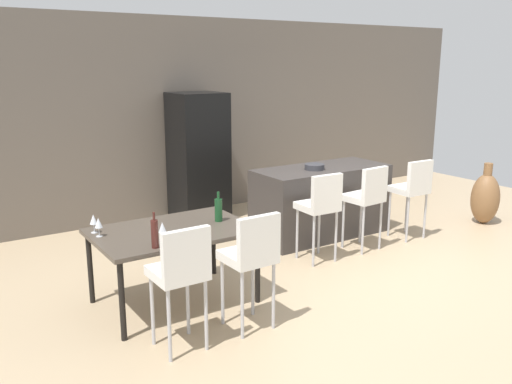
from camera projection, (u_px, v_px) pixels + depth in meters
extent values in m
plane|color=tan|center=(345.00, 256.00, 6.49)|extent=(10.00, 10.00, 0.00)
cube|color=#665B51|center=(224.00, 115.00, 8.46)|extent=(10.00, 0.12, 2.90)
cube|color=#383330|center=(321.00, 201.00, 7.18)|extent=(1.82, 0.77, 0.92)
cube|color=white|center=(317.00, 206.00, 6.22)|extent=(0.42, 0.42, 0.08)
cube|color=white|center=(327.00, 191.00, 6.02)|extent=(0.40, 0.08, 0.36)
cylinder|color=#B2B2B7|center=(297.00, 233.00, 6.35)|extent=(0.03, 0.03, 0.61)
cylinder|color=#B2B2B7|center=(319.00, 229.00, 6.51)|extent=(0.03, 0.03, 0.61)
cylinder|color=#B2B2B7|center=(314.00, 241.00, 6.08)|extent=(0.03, 0.03, 0.61)
cylinder|color=#B2B2B7|center=(336.00, 236.00, 6.24)|extent=(0.03, 0.03, 0.61)
cube|color=white|center=(363.00, 198.00, 6.60)|extent=(0.43, 0.43, 0.08)
cube|color=white|center=(375.00, 183.00, 6.42)|extent=(0.40, 0.09, 0.36)
cylinder|color=#B2B2B7|center=(343.00, 224.00, 6.71)|extent=(0.03, 0.03, 0.61)
cylinder|color=#B2B2B7|center=(361.00, 220.00, 6.90)|extent=(0.03, 0.03, 0.61)
cylinder|color=#B2B2B7|center=(363.00, 230.00, 6.46)|extent=(0.03, 0.03, 0.61)
cylinder|color=#B2B2B7|center=(380.00, 226.00, 6.65)|extent=(0.03, 0.03, 0.61)
cube|color=white|center=(409.00, 189.00, 7.04)|extent=(0.41, 0.41, 0.08)
cube|color=white|center=(420.00, 175.00, 6.84)|extent=(0.40, 0.07, 0.36)
cylinder|color=#B2B2B7|center=(389.00, 214.00, 7.17)|extent=(0.03, 0.03, 0.61)
cylinder|color=#B2B2B7|center=(407.00, 210.00, 7.33)|extent=(0.03, 0.03, 0.61)
cylinder|color=#B2B2B7|center=(407.00, 220.00, 6.90)|extent=(0.03, 0.03, 0.61)
cylinder|color=#B2B2B7|center=(425.00, 216.00, 7.07)|extent=(0.03, 0.03, 0.61)
cube|color=#4C4238|center=(173.00, 231.00, 5.08)|extent=(1.46, 0.99, 0.04)
cylinder|color=black|center=(90.00, 268.00, 5.16)|extent=(0.05, 0.05, 0.70)
cylinder|color=black|center=(213.00, 243.00, 5.88)|extent=(0.05, 0.05, 0.70)
cylinder|color=black|center=(122.00, 301.00, 4.46)|extent=(0.05, 0.05, 0.70)
cylinder|color=black|center=(258.00, 268.00, 5.17)|extent=(0.05, 0.05, 0.70)
cube|color=white|center=(177.00, 272.00, 4.28)|extent=(0.40, 0.40, 0.08)
cube|color=white|center=(186.00, 252.00, 4.09)|extent=(0.40, 0.06, 0.36)
cylinder|color=#B2B2B7|center=(152.00, 310.00, 4.40)|extent=(0.03, 0.03, 0.61)
cylinder|color=#B2B2B7|center=(188.00, 301.00, 4.57)|extent=(0.03, 0.03, 0.61)
cylinder|color=#B2B2B7|center=(169.00, 326.00, 4.14)|extent=(0.03, 0.03, 0.61)
cylinder|color=#B2B2B7|center=(206.00, 315.00, 4.32)|extent=(0.03, 0.03, 0.61)
cube|color=white|center=(248.00, 256.00, 4.63)|extent=(0.41, 0.41, 0.08)
cube|color=white|center=(259.00, 237.00, 4.44)|extent=(0.40, 0.07, 0.36)
cylinder|color=#B2B2B7|center=(223.00, 292.00, 4.75)|extent=(0.03, 0.03, 0.61)
cylinder|color=#B2B2B7|center=(253.00, 283.00, 4.92)|extent=(0.03, 0.03, 0.61)
cylinder|color=#B2B2B7|center=(242.00, 305.00, 4.49)|extent=(0.03, 0.03, 0.61)
cylinder|color=#B2B2B7|center=(273.00, 296.00, 4.67)|extent=(0.03, 0.03, 0.61)
cylinder|color=#194723|center=(218.00, 210.00, 5.30)|extent=(0.08, 0.08, 0.22)
cylinder|color=#194723|center=(218.00, 195.00, 5.27)|extent=(0.03, 0.03, 0.07)
cylinder|color=#471E19|center=(155.00, 234.00, 4.54)|extent=(0.06, 0.06, 0.24)
cylinder|color=#471E19|center=(154.00, 216.00, 4.51)|extent=(0.02, 0.02, 0.07)
cylinder|color=silver|center=(94.00, 233.00, 4.97)|extent=(0.06, 0.06, 0.00)
cylinder|color=silver|center=(94.00, 228.00, 4.96)|extent=(0.01, 0.01, 0.08)
cone|color=silver|center=(93.00, 219.00, 4.94)|extent=(0.07, 0.07, 0.09)
cylinder|color=silver|center=(163.00, 241.00, 4.74)|extent=(0.06, 0.06, 0.00)
cylinder|color=silver|center=(163.00, 236.00, 4.73)|extent=(0.01, 0.01, 0.08)
cone|color=silver|center=(162.00, 227.00, 4.71)|extent=(0.07, 0.07, 0.09)
cylinder|color=silver|center=(99.00, 236.00, 4.87)|extent=(0.06, 0.06, 0.00)
cylinder|color=silver|center=(99.00, 232.00, 4.86)|extent=(0.01, 0.01, 0.08)
cone|color=silver|center=(98.00, 223.00, 4.84)|extent=(0.07, 0.07, 0.09)
cube|color=black|center=(198.00, 157.00, 7.86)|extent=(0.72, 0.68, 1.84)
cylinder|color=#333338|center=(315.00, 167.00, 6.93)|extent=(0.25, 0.25, 0.07)
ellipsoid|color=brown|center=(485.00, 199.00, 7.73)|extent=(0.39, 0.39, 0.72)
cylinder|color=brown|center=(488.00, 169.00, 7.63)|extent=(0.12, 0.12, 0.18)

